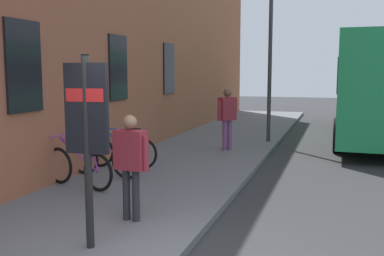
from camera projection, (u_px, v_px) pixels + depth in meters
ground at (302, 171)px, 10.43m from camera, size 60.00×60.00×0.00m
sidewalk_pavement at (212, 148)px, 13.16m from camera, size 24.00×3.50×0.12m
station_facade at (159, 13)px, 14.20m from camera, size 22.00×0.65×8.30m
bicycle_end_of_row at (78, 167)px, 8.43m from camera, size 0.61×1.73×0.97m
bicycle_under_window at (105, 158)px, 9.29m from camera, size 0.48×1.77×0.97m
bicycle_leaning_wall at (121, 151)px, 10.13m from camera, size 0.48×1.77×0.97m
transit_info_sign at (87, 121)px, 5.40m from camera, size 0.12×0.55×2.40m
city_bus at (377, 83)px, 15.31m from camera, size 10.52×2.70×3.35m
pedestrian_crossing_street at (227, 113)px, 12.35m from camera, size 0.54×0.49×1.72m
pedestrian_near_bus at (130, 157)px, 6.49m from camera, size 0.27×0.60×1.57m
street_lamp at (270, 42)px, 13.64m from camera, size 0.28×0.28×5.19m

